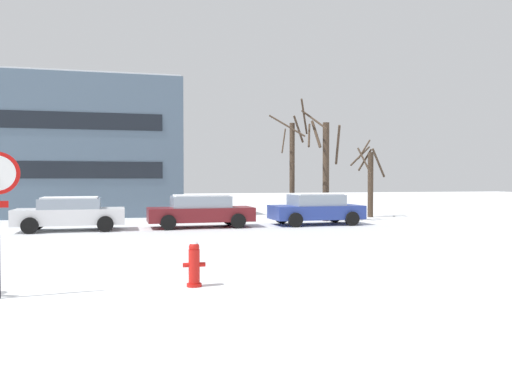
{
  "coord_description": "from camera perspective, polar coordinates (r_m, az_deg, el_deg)",
  "views": [
    {
      "loc": [
        1.54,
        -12.16,
        2.13
      ],
      "look_at": [
        5.84,
        5.82,
        1.64
      ],
      "focal_mm": 35.46,
      "sensor_mm": 36.0,
      "label": 1
    }
  ],
  "objects": [
    {
      "name": "tree_far_right",
      "position": [
        28.6,
        12.72,
        1.41
      ],
      "size": [
        1.81,
        1.83,
        4.33
      ],
      "color": "#423326",
      "rests_on": "ground"
    },
    {
      "name": "parked_car_maroon",
      "position": [
        22.15,
        -6.27,
        -2.11
      ],
      "size": [
        4.59,
        2.09,
        1.43
      ],
      "color": "maroon",
      "rests_on": "ground"
    },
    {
      "name": "parked_car_white",
      "position": [
        21.96,
        -20.22,
        -2.26
      ],
      "size": [
        4.34,
        2.12,
        1.38
      ],
      "color": "white",
      "rests_on": "ground"
    },
    {
      "name": "fire_hydrant",
      "position": [
        10.12,
        -6.99,
        -8.0
      ],
      "size": [
        0.44,
        0.3,
        0.91
      ],
      "color": "red",
      "rests_on": "ground"
    },
    {
      "name": "parked_car_blue",
      "position": [
        23.49,
        6.79,
        -1.87
      ],
      "size": [
        4.22,
        2.26,
        1.45
      ],
      "color": "#283D93",
      "rests_on": "ground"
    },
    {
      "name": "building_far_left",
      "position": [
        33.24,
        -18.92,
        4.54
      ],
      "size": [
        11.49,
        10.01,
        7.86
      ],
      "color": "slate",
      "rests_on": "ground"
    },
    {
      "name": "tree_far_left",
      "position": [
        25.62,
        4.15,
        3.02
      ],
      "size": [
        2.22,
        1.94,
        6.06
      ],
      "color": "#423326",
      "rests_on": "ground"
    },
    {
      "name": "ground_plane",
      "position": [
        12.45,
        -20.57,
        -8.42
      ],
      "size": [
        120.0,
        120.0,
        0.0
      ],
      "primitive_type": "plane",
      "color": "white"
    },
    {
      "name": "road_surface",
      "position": [
        16.31,
        -18.84,
        -6.05
      ],
      "size": [
        80.0,
        9.86,
        0.0
      ],
      "color": "silver",
      "rests_on": "ground"
    },
    {
      "name": "tree_far_mid",
      "position": [
        25.6,
        7.79,
        2.96
      ],
      "size": [
        1.98,
        2.31,
        5.59
      ],
      "color": "#423326",
      "rests_on": "ground"
    }
  ]
}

